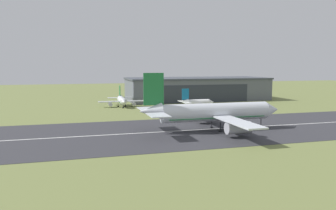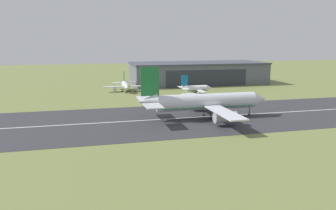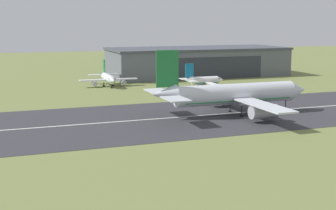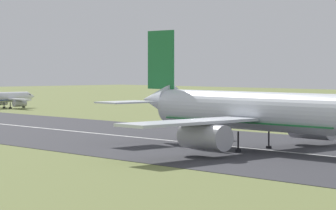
# 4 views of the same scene
# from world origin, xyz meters

# --- Properties ---
(ground_plane) EXTENTS (672.44, 672.44, 0.00)m
(ground_plane) POSITION_xyz_m (0.00, 54.41, 0.00)
(ground_plane) COLOR olive
(runway_strip) EXTENTS (432.44, 46.17, 0.06)m
(runway_strip) POSITION_xyz_m (0.00, 108.81, 0.03)
(runway_strip) COLOR #333338
(runway_strip) RESTS_ON ground_plane
(runway_centreline) EXTENTS (389.20, 0.70, 0.01)m
(runway_centreline) POSITION_xyz_m (0.00, 108.81, 0.07)
(runway_centreline) COLOR silver
(runway_centreline) RESTS_ON runway_strip
(hangar_building) EXTENTS (81.41, 32.21, 12.94)m
(hangar_building) POSITION_xyz_m (65.85, 195.21, 6.49)
(hangar_building) COLOR slate
(hangar_building) RESTS_ON ground_plane
(airplane_landing) EXTENTS (45.94, 47.53, 17.73)m
(airplane_landing) POSITION_xyz_m (38.24, 107.44, 5.44)
(airplane_landing) COLOR silver
(airplane_landing) RESTS_ON ground_plane
(airplane_parked_west) EXTENTS (16.42, 21.30, 9.53)m
(airplane_parked_west) POSITION_xyz_m (51.31, 155.78, 2.85)
(airplane_parked_west) COLOR white
(airplane_parked_west) RESTS_ON ground_plane
(airplane_parked_east) EXTENTS (22.59, 20.34, 9.82)m
(airplane_parked_east) POSITION_xyz_m (18.79, 173.76, 3.09)
(airplane_parked_east) COLOR silver
(airplane_parked_east) RESTS_ON ground_plane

